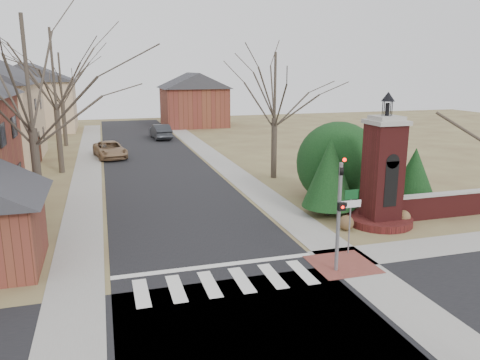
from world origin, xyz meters
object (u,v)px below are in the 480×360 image
object	(u,v)px
sign_post	(351,209)
distant_car	(161,131)
brick_gate_monument	(382,181)
pickup_truck	(110,150)
traffic_signal_pole	(339,206)

from	to	relation	value
sign_post	distant_car	bearing A→B (deg)	95.56
sign_post	distant_car	xyz separation A→B (m)	(-3.42, 35.13, -1.14)
brick_gate_monument	distant_car	distance (m)	32.87
pickup_truck	distant_car	xyz separation A→B (m)	(5.58, 9.98, 0.11)
sign_post	pickup_truck	xyz separation A→B (m)	(-8.99, 25.15, -1.25)
traffic_signal_pole	brick_gate_monument	xyz separation A→B (m)	(4.70, 4.42, -0.42)
sign_post	pickup_truck	world-z (taller)	sign_post
brick_gate_monument	distant_car	world-z (taller)	brick_gate_monument
sign_post	distant_car	size ratio (longest dim) A/B	0.56
traffic_signal_pole	brick_gate_monument	bearing A→B (deg)	43.24
traffic_signal_pole	sign_post	size ratio (longest dim) A/B	1.64
traffic_signal_pole	pickup_truck	distance (m)	27.72
pickup_truck	distant_car	world-z (taller)	distant_car
traffic_signal_pole	brick_gate_monument	distance (m)	6.47
traffic_signal_pole	sign_post	xyz separation A→B (m)	(1.29, 1.41, -0.64)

